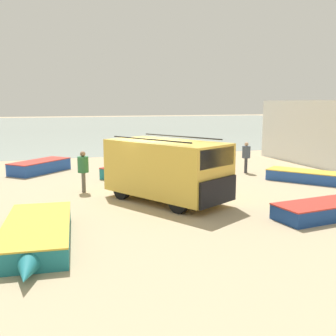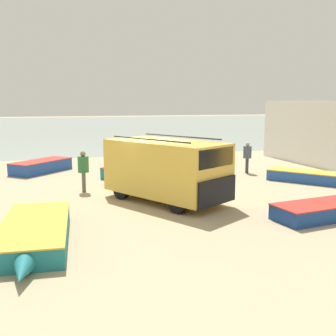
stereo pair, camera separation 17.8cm
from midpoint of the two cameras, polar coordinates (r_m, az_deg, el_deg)
ground_plane at (r=15.62m, az=-3.14°, el=-4.05°), size 200.00×200.00×0.00m
sea_water at (r=66.89m, az=-15.03°, el=5.96°), size 120.00×80.00×0.01m
parked_van at (r=14.52m, az=-0.55°, el=-0.06°), size 4.13×5.15×2.40m
fishing_rowboat_0 at (r=20.69m, az=-4.62°, el=0.04°), size 4.59×4.28×0.56m
fishing_rowboat_1 at (r=19.35m, az=19.81°, el=-1.20°), size 3.40×4.03×0.52m
fishing_rowboat_3 at (r=21.99m, az=-18.03°, el=0.27°), size 3.54×3.53×0.64m
fishing_rowboat_4 at (r=10.93m, az=-18.97°, el=-9.02°), size 2.04×5.14×0.54m
fisherman_1 at (r=20.95m, az=11.04°, el=1.93°), size 0.43×0.43×1.63m
fisherman_3 at (r=16.47m, az=-12.52°, el=0.04°), size 0.45×0.45×1.70m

